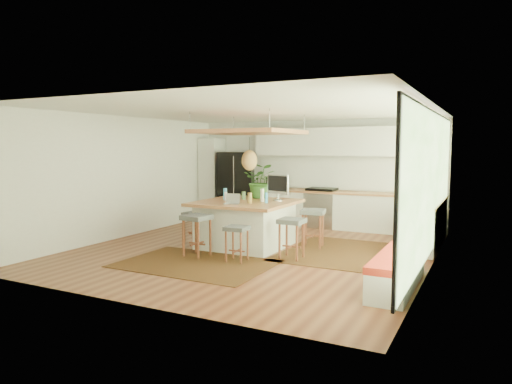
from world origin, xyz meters
The scene contains 37 objects.
floor centered at (0.00, 0.00, 0.00)m, with size 7.00×7.00×0.00m, color #562818.
ceiling centered at (0.00, 0.00, 2.70)m, with size 7.00×7.00×0.00m, color white.
wall_back centered at (0.00, 3.50, 1.35)m, with size 6.50×6.50×0.00m, color silver.
wall_front centered at (0.00, -3.50, 1.35)m, with size 6.50×6.50×0.00m, color silver.
wall_left centered at (-3.25, 0.00, 1.35)m, with size 7.00×7.00×0.00m, color silver.
wall_right centered at (3.25, 0.00, 1.35)m, with size 7.00×7.00×0.00m, color silver.
window_wall centered at (3.22, 0.00, 1.40)m, with size 0.10×6.20×2.60m, color black, non-canonical shape.
pantry centered at (-2.95, 3.18, 1.12)m, with size 0.55×0.60×2.25m, color silver.
back_counter_base centered at (0.55, 3.18, 0.44)m, with size 4.20×0.60×0.88m, color silver.
back_counter_top centered at (0.55, 3.18, 0.90)m, with size 4.24×0.64×0.05m, color #995836.
backsplash centered at (0.55, 3.48, 1.35)m, with size 4.20×0.02×0.80m, color white.
upper_cabinets centered at (0.55, 3.32, 2.15)m, with size 4.20×0.34×0.70m, color silver.
range centered at (0.30, 3.18, 0.50)m, with size 0.76×0.62×1.00m, color #A5A5AA, non-canonical shape.
right_counter_base centered at (2.93, 2.00, 0.44)m, with size 0.60×2.50×0.88m, color silver.
right_counter_top centered at (2.93, 2.00, 0.90)m, with size 0.64×2.54×0.05m, color #995836.
window_bench centered at (2.95, -1.20, 0.25)m, with size 0.52×2.00×0.50m, color silver, non-canonical shape.
ceiling_panel centered at (-0.30, 0.40, 2.05)m, with size 1.86×1.86×0.80m, color #995836, non-canonical shape.
rug_near centered at (-0.42, -1.39, 0.01)m, with size 2.60×1.80×0.01m, color black.
rug_right centered at (1.44, 0.61, 0.01)m, with size 1.80×2.60×0.01m, color black.
fridge centered at (-2.15, 3.15, 0.93)m, with size 0.93×0.73×1.88m, color black, non-canonical shape.
island centered at (-0.31, 0.27, 0.47)m, with size 1.85×1.85×0.93m, color #995836, non-canonical shape.
stool_near_left centered at (-0.72, -0.89, 0.35)m, with size 0.46×0.46×0.77m, color #46494E, non-canonical shape.
stool_near_right centered at (0.15, -0.93, 0.35)m, with size 0.38×0.38×0.64m, color #46494E, non-canonical shape.
stool_right_front centered at (0.92, -0.29, 0.35)m, with size 0.44×0.44×0.74m, color #46494E, non-canonical shape.
stool_right_back centered at (0.93, 0.81, 0.35)m, with size 0.46×0.46×0.77m, color #46494E, non-canonical shape.
stool_left_side centered at (-1.52, 0.18, 0.35)m, with size 0.38×0.38×0.64m, color #46494E, non-canonical shape.
laptop centered at (-0.32, -0.30, 1.05)m, with size 0.28×0.30×0.21m, color #A5A5AA, non-canonical shape.
monitor centered at (0.23, 0.63, 1.19)m, with size 0.58×0.21×0.54m, color #A5A5AA, non-canonical shape.
microwave centered at (-0.91, 3.16, 1.11)m, with size 0.56×0.31×0.38m, color #A5A5AA.
island_plant centered at (-0.31, 0.92, 1.22)m, with size 0.66×0.74×0.57m, color #1E4C19.
island_bowl centered at (-0.86, 0.56, 0.96)m, with size 0.21×0.21×0.05m, color white.
island_bottle_0 centered at (-0.86, 0.37, 1.03)m, with size 0.07×0.07×0.19m, color #3A9BE8.
island_bottle_1 centered at (-0.71, 0.12, 1.03)m, with size 0.07×0.07×0.19m, color white.
island_bottle_2 centered at (-0.06, -0.03, 1.03)m, with size 0.07×0.07×0.19m, color olive.
island_bottle_3 centered at (0.04, 0.32, 1.03)m, with size 0.07×0.07×0.19m, color white.
island_bottle_4 centered at (-0.51, 0.52, 1.03)m, with size 0.07×0.07×0.19m, color #517546.
island_bottle_5 centered at (0.19, 0.17, 1.03)m, with size 0.07×0.07×0.19m, color #3A9BE8.
Camera 1 is at (4.11, -8.01, 2.03)m, focal length 32.87 mm.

